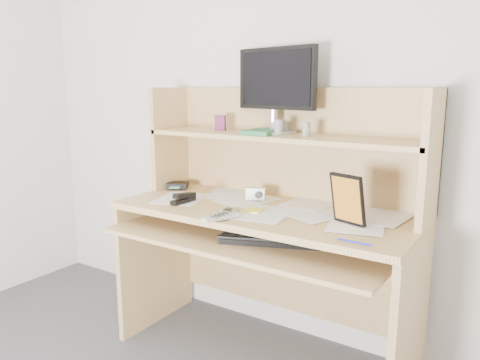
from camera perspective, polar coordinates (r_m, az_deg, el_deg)
The scene contains 19 objects.
back_wall at distance 2.38m, azimuth 6.93°, elevation 9.93°, with size 3.60×0.04×2.50m, color silver.
desk at distance 2.25m, azimuth 3.88°, elevation -4.44°, with size 1.40×0.70×1.30m.
paper_clutter at distance 2.16m, azimuth 2.85°, elevation -3.43°, with size 1.32×0.54×0.01m, color white.
keyboard at distance 2.03m, azimuth 4.46°, elevation -7.06°, with size 0.50×0.33×0.03m.
tv_remote at distance 1.98m, azimuth -2.32°, elevation -4.50°, with size 0.05×0.17×0.02m, color #A2A29D.
flip_phone at distance 2.06m, azimuth -1.24°, elevation -3.75°, with size 0.05×0.10×0.03m, color #ABABAD.
stapler at distance 2.28m, azimuth -6.95°, elevation -2.12°, with size 0.04×0.14×0.04m, color black.
wallet at distance 2.61m, azimuth -7.63°, elevation -0.60°, with size 0.11×0.09×0.03m, color black.
sticky_note_pad at distance 2.11m, azimuth 1.68°, elevation -3.76°, with size 0.08×0.08×0.01m, color yellow.
digital_camera at distance 2.31m, azimuth 1.94°, elevation -1.67°, with size 0.10×0.04×0.06m, color #BCBBBE.
game_case at distance 1.92m, azimuth 12.99°, elevation -2.32°, with size 0.15×0.02×0.21m, color black.
blue_pen at distance 1.73m, azimuth 13.76°, elevation -7.36°, with size 0.01×0.01×0.13m, color #191EBF.
card_box at distance 2.43m, azimuth -2.41°, elevation 6.99°, with size 0.06×0.02×0.08m, color maroon.
shelf_book at distance 2.25m, azimuth 2.74°, elevation 5.88°, with size 0.14×0.20×0.02m, color #378B5F.
chip_stack_a at distance 2.27m, azimuth 4.20°, elevation 6.33°, with size 0.04×0.04×0.05m, color black.
chip_stack_b at distance 2.15m, azimuth 8.06°, elevation 6.11°, with size 0.04×0.04×0.06m, color white.
chip_stack_c at distance 2.28m, azimuth 5.26°, elevation 6.27°, with size 0.04×0.04×0.05m, color black.
chip_stack_d at distance 2.20m, azimuth 4.71°, elevation 6.43°, with size 0.04×0.04×0.07m, color white.
monitor at distance 2.32m, azimuth 4.34°, elevation 11.17°, with size 0.47×0.24×0.41m.
Camera 1 is at (1.05, -0.33, 1.30)m, focal length 35.00 mm.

